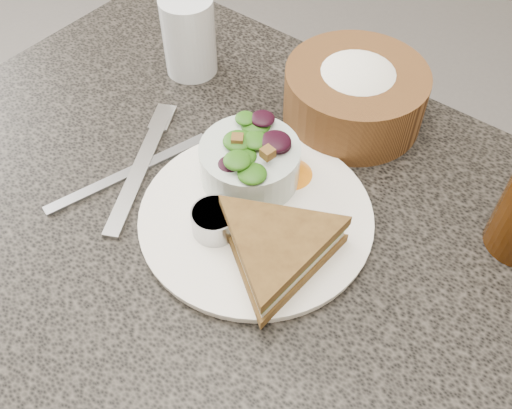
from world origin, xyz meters
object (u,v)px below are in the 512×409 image
object	(u,v)px
dressing_ramekin	(215,221)
water_glass	(189,36)
dining_table	(250,359)
salad_bowl	(250,157)
dinner_plate	(256,217)
bread_basket	(356,88)
sandwich	(277,249)

from	to	relation	value
dressing_ramekin	water_glass	size ratio (longest dim) A/B	0.46
dining_table	salad_bowl	xyz separation A→B (m)	(-0.04, 0.06, 0.42)
dinner_plate	bread_basket	distance (m)	0.23
dining_table	bread_basket	bearing A→B (deg)	91.33
dressing_ramekin	sandwich	bearing A→B (deg)	5.84
dining_table	sandwich	xyz separation A→B (m)	(0.06, -0.02, 0.41)
dressing_ramekin	water_glass	xyz separation A→B (m)	(-0.24, 0.22, 0.03)
dining_table	dinner_plate	size ratio (longest dim) A/B	3.61
dinner_plate	sandwich	xyz separation A→B (m)	(0.06, -0.04, 0.03)
dinner_plate	dressing_ramekin	size ratio (longest dim) A/B	5.12
dining_table	salad_bowl	world-z (taller)	salad_bowl
bread_basket	water_glass	size ratio (longest dim) A/B	1.63
dining_table	sandwich	world-z (taller)	sandwich
dining_table	bread_basket	size ratio (longest dim) A/B	5.22
dining_table	bread_basket	distance (m)	0.49
water_glass	sandwich	bearing A→B (deg)	-33.49
dinner_plate	dressing_ramekin	bearing A→B (deg)	-115.92
water_glass	dressing_ramekin	bearing A→B (deg)	-42.85
dining_table	salad_bowl	bearing A→B (deg)	125.34
dressing_ramekin	bread_basket	size ratio (longest dim) A/B	0.28
salad_bowl	dressing_ramekin	distance (m)	0.09
water_glass	dinner_plate	bearing A→B (deg)	-33.51
dressing_ramekin	dinner_plate	bearing A→B (deg)	64.08
dinner_plate	bread_basket	world-z (taller)	bread_basket
dining_table	salad_bowl	distance (m)	0.43
dinner_plate	salad_bowl	distance (m)	0.07
dinner_plate	dining_table	bearing A→B (deg)	-98.43
sandwich	bread_basket	distance (m)	0.27
dressing_ramekin	bread_basket	xyz separation A→B (m)	(0.02, 0.27, 0.03)
sandwich	salad_bowl	world-z (taller)	salad_bowl
dinner_plate	bread_basket	size ratio (longest dim) A/B	1.44
dining_table	dressing_ramekin	distance (m)	0.40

